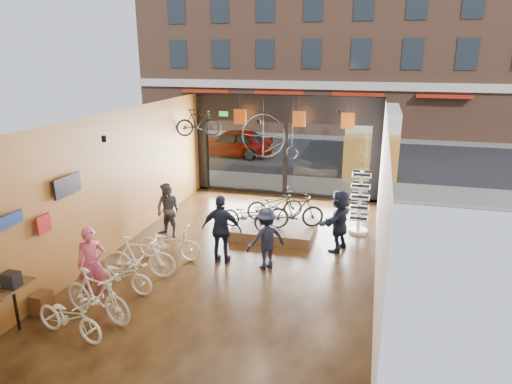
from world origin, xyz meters
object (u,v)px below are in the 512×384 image
(display_bike_mid, at_px, (295,212))
(customer_1, at_px, (168,210))
(hung_bike, at_px, (199,123))
(customer_0, at_px, (92,264))
(floor_bike_2, at_px, (121,276))
(floor_bike_4, at_px, (169,243))
(penny_farthing, at_px, (272,138))
(box_truck, at_px, (372,140))
(floor_bike_3, at_px, (139,257))
(floor_bike_0, at_px, (69,317))
(floor_bike_1, at_px, (97,295))
(sunglasses_rack, at_px, (360,202))
(customer_5, at_px, (339,220))
(customer_3, at_px, (266,238))
(display_platform, at_px, (275,230))
(display_bike_left, at_px, (247,216))
(customer_2, at_px, (222,229))
(display_bike_right, at_px, (275,204))
(street_car, at_px, (232,142))

(display_bike_mid, bearing_deg, customer_1, 81.28)
(hung_bike, bearing_deg, customer_0, 164.97)
(floor_bike_2, height_order, floor_bike_4, floor_bike_4)
(penny_farthing, bearing_deg, box_truck, 63.75)
(display_bike_mid, bearing_deg, floor_bike_3, 115.20)
(floor_bike_0, xyz_separation_m, floor_bike_1, (0.16, 0.68, 0.11))
(penny_farthing, bearing_deg, sunglasses_rack, -28.39)
(floor_bike_0, distance_m, floor_bike_2, 1.80)
(floor_bike_0, xyz_separation_m, customer_5, (4.62, 5.47, 0.44))
(customer_1, relative_size, sunglasses_rack, 0.84)
(box_truck, height_order, customer_3, box_truck)
(customer_1, relative_size, customer_5, 0.94)
(display_platform, distance_m, sunglasses_rack, 2.69)
(floor_bike_4, distance_m, display_bike_left, 2.47)
(box_truck, relative_size, floor_bike_4, 4.03)
(floor_bike_0, height_order, customer_5, customer_5)
(floor_bike_2, xyz_separation_m, display_platform, (2.61, 4.30, -0.26))
(customer_2, relative_size, customer_5, 1.05)
(display_bike_mid, bearing_deg, display_platform, 60.71)
(display_platform, relative_size, customer_0, 1.43)
(customer_5, bearing_deg, customer_0, -30.93)
(box_truck, xyz_separation_m, customer_1, (-5.62, -10.05, -0.57))
(sunglasses_rack, relative_size, hung_bike, 1.23)
(floor_bike_0, relative_size, sunglasses_rack, 0.83)
(display_platform, height_order, customer_2, customer_2)
(floor_bike_2, height_order, penny_farthing, penny_farthing)
(customer_1, height_order, customer_3, customer_1)
(display_platform, bearing_deg, floor_bike_3, -125.75)
(box_truck, distance_m, customer_5, 9.76)
(display_bike_left, xyz_separation_m, penny_farthing, (0.05, 3.04, 1.78))
(floor_bike_0, distance_m, sunglasses_rack, 8.59)
(customer_1, distance_m, customer_2, 2.45)
(penny_farthing, bearing_deg, floor_bike_3, -107.44)
(floor_bike_2, xyz_separation_m, sunglasses_rack, (5.05, 5.10, 0.56))
(display_platform, xyz_separation_m, customer_5, (1.95, -0.63, 0.72))
(floor_bike_4, bearing_deg, box_truck, -26.29)
(customer_3, height_order, customer_5, customer_5)
(floor_bike_3, relative_size, hung_bike, 1.13)
(display_bike_right, bearing_deg, hung_bike, 34.81)
(floor_bike_4, bearing_deg, display_platform, -46.84)
(sunglasses_rack, distance_m, hung_bike, 6.21)
(sunglasses_rack, bearing_deg, customer_0, -127.80)
(display_bike_right, xyz_separation_m, customer_0, (-2.93, -5.27, 0.08))
(floor_bike_0, distance_m, display_platform, 6.66)
(floor_bike_1, relative_size, display_bike_right, 1.01)
(sunglasses_rack, bearing_deg, floor_bike_2, -127.60)
(floor_bike_2, height_order, hung_bike, hung_bike)
(display_bike_right, distance_m, hung_bike, 4.19)
(street_car, xyz_separation_m, display_bike_left, (3.84, -10.66, -0.01))
(display_bike_left, relative_size, hung_bike, 1.02)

